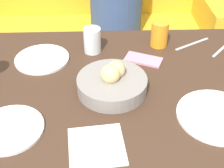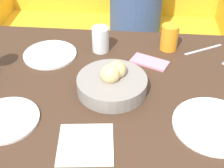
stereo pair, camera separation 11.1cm
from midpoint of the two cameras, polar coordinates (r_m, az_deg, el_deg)
The scene contains 12 objects.
dining_table at distance 1.22m, azimuth 1.86°, elevation -4.19°, with size 1.26×0.86×0.73m.
couch at distance 2.30m, azimuth 1.16°, elevation 8.80°, with size 1.76×0.70×0.90m.
seated_person at distance 2.09m, azimuth 5.73°, elevation 10.50°, with size 0.33×0.43×1.15m.
bread_basket at distance 1.11m, azimuth 2.91°, elevation 0.24°, with size 0.25×0.25×0.11m.
plate_near_left at distance 1.05m, azimuth -15.98°, elevation -6.38°, with size 0.22×0.22×0.01m.
plate_near_right at distance 1.06m, azimuth 21.01°, elevation -7.14°, with size 0.26×0.26×0.01m.
plate_far_center at distance 1.34m, azimuth -8.93°, elevation 5.31°, with size 0.22×0.22×0.01m.
juice_glass at distance 1.38m, azimuth 12.77°, elevation 8.25°, with size 0.07×0.07×0.11m.
water_tumbler at distance 1.33m, azimuth 0.31°, elevation 8.11°, with size 0.07×0.07×0.11m.
fork_silver at distance 1.43m, azimuth 18.53°, elevation 5.92°, with size 0.17×0.11×0.00m.
napkin at distance 0.94m, azimuth -1.42°, elevation -11.09°, with size 0.18×0.18×0.00m.
cell_phone at distance 1.29m, azimuth 9.36°, elevation 3.92°, with size 0.17×0.13×0.01m.
Camera 2 is at (0.10, -0.90, 1.44)m, focal length 50.00 mm.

